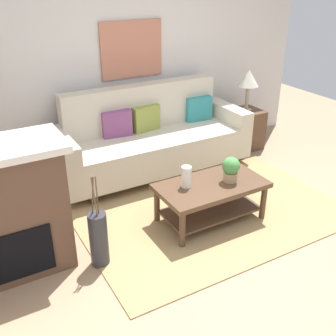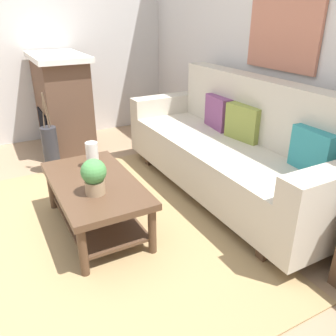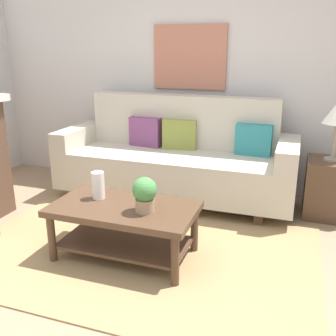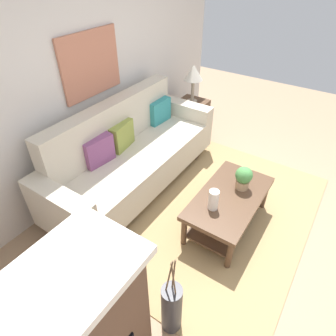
# 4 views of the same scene
# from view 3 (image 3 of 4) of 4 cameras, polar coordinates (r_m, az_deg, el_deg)

# --- Properties ---
(ground_plane) EXTENTS (9.04, 9.04, 0.00)m
(ground_plane) POSITION_cam_3_polar(r_m,az_deg,el_deg) (2.81, -8.24, -16.96)
(ground_plane) COLOR #9E7F60
(wall_back) EXTENTS (5.04, 0.10, 2.70)m
(wall_back) POSITION_cam_3_polar(r_m,az_deg,el_deg) (4.43, 4.63, 14.50)
(wall_back) COLOR silver
(wall_back) RESTS_ON ground_plane
(area_rug) EXTENTS (2.75, 1.84, 0.01)m
(area_rug) POSITION_cam_3_polar(r_m,az_deg,el_deg) (3.18, -4.09, -12.15)
(area_rug) COLOR #A38456
(area_rug) RESTS_ON ground_plane
(couch) EXTENTS (2.47, 0.84, 1.08)m
(couch) POSITION_cam_3_polar(r_m,az_deg,el_deg) (4.10, 1.17, 1.26)
(couch) COLOR beige
(couch) RESTS_ON ground_plane
(throw_pillow_plum) EXTENTS (0.37, 0.16, 0.32)m
(throw_pillow_plum) POSITION_cam_3_polar(r_m,az_deg,el_deg) (4.28, -3.32, 5.37)
(throw_pillow_plum) COLOR #7A4270
(throw_pillow_plum) RESTS_ON couch
(throw_pillow_olive) EXTENTS (0.37, 0.17, 0.32)m
(throw_pillow_olive) POSITION_cam_3_polar(r_m,az_deg,el_deg) (4.15, 1.72, 5.01)
(throw_pillow_olive) COLOR olive
(throw_pillow_olive) RESTS_ON couch
(throw_pillow_teal) EXTENTS (0.37, 0.15, 0.32)m
(throw_pillow_teal) POSITION_cam_3_polar(r_m,az_deg,el_deg) (4.00, 12.55, 4.10)
(throw_pillow_teal) COLOR teal
(throw_pillow_teal) RESTS_ON couch
(coffee_table) EXTENTS (1.10, 0.60, 0.43)m
(coffee_table) POSITION_cam_3_polar(r_m,az_deg,el_deg) (3.00, -6.47, -7.58)
(coffee_table) COLOR #513826
(coffee_table) RESTS_ON ground_plane
(tabletop_vase) EXTENTS (0.10, 0.10, 0.22)m
(tabletop_vase) POSITION_cam_3_polar(r_m,az_deg,el_deg) (3.08, -10.29, -2.53)
(tabletop_vase) COLOR white
(tabletop_vase) RESTS_ON coffee_table
(potted_plant_tabletop) EXTENTS (0.18, 0.18, 0.26)m
(potted_plant_tabletop) POSITION_cam_3_polar(r_m,az_deg,el_deg) (2.78, -3.47, -3.78)
(potted_plant_tabletop) COLOR tan
(potted_plant_tabletop) RESTS_ON coffee_table
(side_table) EXTENTS (0.44, 0.44, 0.56)m
(side_table) POSITION_cam_3_polar(r_m,az_deg,el_deg) (4.01, 22.66, -2.80)
(side_table) COLOR #513826
(side_table) RESTS_ON ground_plane
(framed_painting) EXTENTS (0.82, 0.03, 0.68)m
(framed_painting) POSITION_cam_3_polar(r_m,az_deg,el_deg) (4.38, 3.20, 16.03)
(framed_painting) COLOR #B77056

